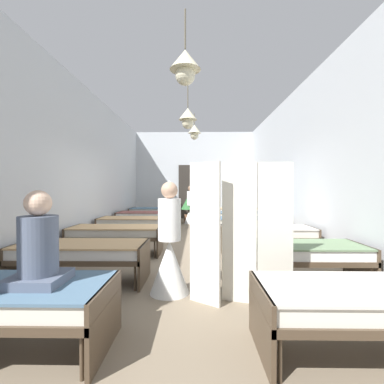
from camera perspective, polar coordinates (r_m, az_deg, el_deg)
ground_plane at (r=6.93m, az=-0.04°, el=-11.09°), size 5.87×12.59×0.10m
room_shell at (r=7.99m, az=0.11°, el=4.94°), size 5.67×12.19×3.89m
bed_right_row_0 at (r=2.94m, az=32.59°, el=-18.23°), size 1.90×0.84×0.57m
bed_left_row_1 at (r=4.57m, az=-21.35°, el=-11.23°), size 1.90×0.84×0.57m
bed_right_row_1 at (r=4.49m, az=20.43°, el=-11.45°), size 1.90×0.84×0.57m
bed_left_row_2 at (r=6.21m, az=-15.10°, el=-7.95°), size 1.90×0.84×0.57m
bed_right_row_2 at (r=6.15m, az=14.88°, el=-8.04°), size 1.90×0.84×0.57m
bed_left_row_3 at (r=7.91m, az=-11.54°, el=-6.02°), size 1.90×0.84×0.57m
bed_right_row_3 at (r=7.86m, az=11.77°, el=-6.06°), size 1.90×0.84×0.57m
bed_left_row_4 at (r=9.63m, az=-9.26°, el=-4.76°), size 1.90×0.84×0.57m
bed_right_row_4 at (r=9.59m, az=9.78°, el=-4.78°), size 1.90×0.84×0.57m
bed_left_row_5 at (r=11.36m, az=-7.68°, el=-3.88°), size 1.90×0.84×0.57m
bed_right_row_5 at (r=11.33m, az=8.41°, el=-3.89°), size 1.90×0.84×0.57m
nurse_near_aisle at (r=3.81m, az=-4.57°, el=-12.21°), size 0.52×0.52×1.49m
nurse_mid_aisle at (r=10.87m, az=-0.22°, el=-3.61°), size 0.52×0.52×1.49m
patient_seated_primary at (r=2.78m, az=-28.57°, el=-10.13°), size 0.44×0.44×0.80m
potted_plant at (r=11.01m, az=-0.62°, el=-2.68°), size 0.63×0.63×1.11m
privacy_screen at (r=3.47m, az=9.59°, el=-8.13°), size 1.23×0.27×1.70m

